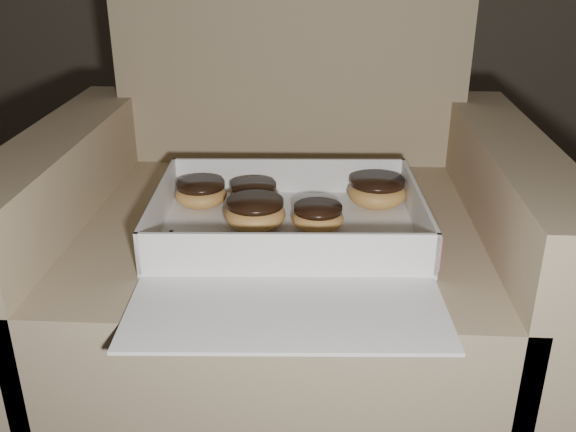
# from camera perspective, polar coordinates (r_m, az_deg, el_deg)

# --- Properties ---
(armchair) EXTENTS (0.89, 0.75, 0.92)m
(armchair) POSITION_cam_1_polar(r_m,az_deg,el_deg) (1.21, -0.41, -4.16)
(armchair) COLOR #847454
(armchair) RESTS_ON floor
(bakery_box) EXTENTS (0.44, 0.52, 0.07)m
(bakery_box) POSITION_cam_1_polar(r_m,az_deg,el_deg) (1.00, 0.18, -1.77)
(bakery_box) COLOR white
(bakery_box) RESTS_ON armchair
(donut_a) EXTENTS (0.08, 0.08, 0.04)m
(donut_a) POSITION_cam_1_polar(r_m,az_deg,el_deg) (1.03, 2.67, -0.07)
(donut_a) COLOR gold
(donut_a) RESTS_ON bakery_box
(donut_b) EXTENTS (0.10, 0.10, 0.05)m
(donut_b) POSITION_cam_1_polar(r_m,az_deg,el_deg) (1.13, 7.91, 2.19)
(donut_b) COLOR gold
(donut_b) RESTS_ON bakery_box
(donut_c) EXTENTS (0.09, 0.09, 0.05)m
(donut_c) POSITION_cam_1_polar(r_m,az_deg,el_deg) (1.13, -7.73, 2.04)
(donut_c) COLOR gold
(donut_c) RESTS_ON bakery_box
(donut_d) EXTENTS (0.08, 0.08, 0.04)m
(donut_d) POSITION_cam_1_polar(r_m,az_deg,el_deg) (1.12, -3.04, 1.98)
(donut_d) COLOR gold
(donut_d) RESTS_ON bakery_box
(donut_e) EXTENTS (0.10, 0.10, 0.05)m
(donut_e) POSITION_cam_1_polar(r_m,az_deg,el_deg) (1.03, -2.93, 0.30)
(donut_e) COLOR gold
(donut_e) RESTS_ON bakery_box
(crumb_a) EXTENTS (0.01, 0.01, 0.00)m
(crumb_a) POSITION_cam_1_polar(r_m,az_deg,el_deg) (1.04, -10.35, -1.35)
(crumb_a) COLOR black
(crumb_a) RESTS_ON bakery_box
(crumb_b) EXTENTS (0.01, 0.01, 0.00)m
(crumb_b) POSITION_cam_1_polar(r_m,az_deg,el_deg) (1.02, -2.69, -1.58)
(crumb_b) COLOR black
(crumb_b) RESTS_ON bakery_box
(crumb_c) EXTENTS (0.01, 0.01, 0.00)m
(crumb_c) POSITION_cam_1_polar(r_m,az_deg,el_deg) (1.04, -10.35, -1.49)
(crumb_c) COLOR black
(crumb_c) RESTS_ON bakery_box
(crumb_d) EXTENTS (0.01, 0.01, 0.00)m
(crumb_d) POSITION_cam_1_polar(r_m,az_deg,el_deg) (0.99, -11.22, -2.89)
(crumb_d) COLOR black
(crumb_d) RESTS_ON bakery_box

